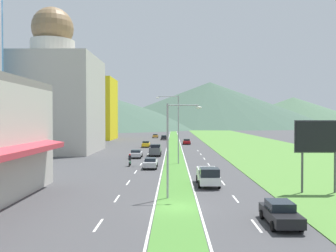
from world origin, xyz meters
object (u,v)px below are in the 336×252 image
Objects in this scene: motorcycle_rider at (130,161)px; pickup_truck_0 at (155,150)px; billboard_roadside at (319,140)px; car_3 at (164,138)px; car_1 at (136,154)px; car_5 at (151,163)px; car_4 at (280,213)px; pickup_truck_1 at (208,176)px; street_lamp_mid at (176,125)px; car_0 at (146,144)px; car_2 at (155,136)px; car_6 at (187,142)px; street_lamp_near at (172,143)px.

pickup_truck_0 is at bearing -11.25° from motorcycle_rider.
billboard_roadside is 84.14m from car_3.
car_1 is 13.62m from car_5.
pickup_truck_1 is (-3.38, 13.34, 0.22)m from car_4.
car_1 is at bearing 1.18° from motorcycle_rider.
car_4 is at bearing -173.87° from car_3.
billboard_roadside reaches higher than car_1.
billboard_roadside is 1.25× the size of pickup_truck_1.
street_lamp_mid is 32.77m from car_0.
motorcycle_rider reaches higher than car_3.
billboard_roadside reaches higher than car_0.
car_2 is 0.84× the size of car_6.
car_3 is 2.02× the size of motorcycle_rider.
car_0 reaches higher than car_2.
motorcycle_rider is at bearing -178.82° from car_1.
motorcycle_rider reaches higher than car_5.
car_0 is 1.00× the size of car_2.
street_lamp_near is at bearing -178.09° from car_3.
pickup_truck_1 reaches higher than car_1.
car_1 is 1.02× the size of car_4.
car_1 is 52.89m from car_3.
car_1 is at bearing 101.28° from street_lamp_near.
car_1 reaches higher than car_2.
pickup_truck_1 reaches higher than car_3.
street_lamp_mid is at bearing 88.67° from street_lamp_near.
car_4 is at bearing -123.27° from billboard_roadside.
car_6 is (-9.79, 62.81, -4.21)m from billboard_roadside.
car_5 is 0.83× the size of pickup_truck_0.
billboard_roadside is at bearing -168.17° from car_2.
motorcycle_rider is at bearing 106.32° from street_lamp_near.
car_4 is at bearing -78.13° from street_lamp_mid.
car_0 is at bearing 0.05° from car_1.
motorcycle_rider is (-19.73, 18.64, -4.19)m from billboard_roadside.
street_lamp_near is 2.03× the size of car_3.
car_6 is 59.35m from pickup_truck_1.
car_1 is 28.07m from pickup_truck_1.
street_lamp_mid reaches higher than car_5.
pickup_truck_0 is at bearing -177.20° from car_2.
billboard_roadside reaches higher than car_6.
street_lamp_near is 22.34m from motorcycle_rider.
motorcycle_rider is at bearing 168.75° from pickup_truck_0.
street_lamp_mid is 61.56m from car_3.
street_lamp_near reaches higher than car_3.
billboard_roadside is at bearing 8.86° from car_6.
billboard_roadside is 27.46m from motorcycle_rider.
pickup_truck_1 reaches higher than car_0.
pickup_truck_1 is (10.12, -49.32, 0.22)m from car_0.
car_3 is at bearing -161.41° from car_6.
car_0 is 64.09m from car_4.
street_lamp_near is at bearing -170.89° from car_5.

